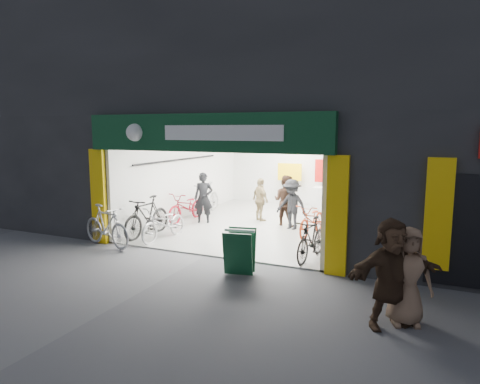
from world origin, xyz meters
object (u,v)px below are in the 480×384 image
Objects in this scene: bike_right_front at (311,239)px; sandwich_board at (240,251)px; bike_left_front at (164,223)px; parked_bike at (106,226)px; pedestrian_near at (407,276)px.

bike_right_front is 1.77× the size of sandwich_board.
sandwich_board is (3.15, -1.79, 0.04)m from bike_left_front.
parked_bike is 7.76m from pedestrian_near.
bike_left_front is 1.92× the size of sandwich_board.
pedestrian_near reaches higher than sandwich_board.
bike_left_front is at bearing 139.12° from sandwich_board.
parked_bike reaches higher than bike_right_front.
pedestrian_near is at bearing -28.70° from sandwich_board.
bike_right_front is 5.42m from parked_bike.
bike_left_front is 4.30m from bike_right_front.
bike_right_front is 2.00m from sandwich_board.
pedestrian_near is at bearing -43.27° from bike_right_front.
sandwich_board is at bearing -83.56° from parked_bike.
sandwich_board is at bearing -25.13° from bike_left_front.
bike_right_front is (4.30, -0.16, 0.03)m from bike_left_front.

